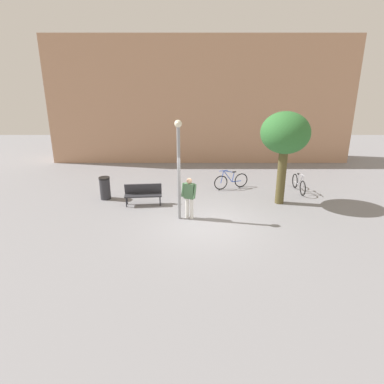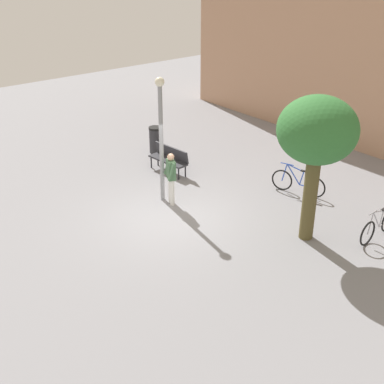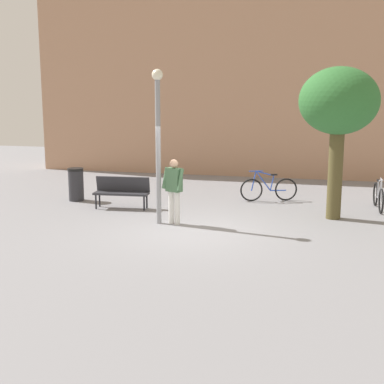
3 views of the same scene
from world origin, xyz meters
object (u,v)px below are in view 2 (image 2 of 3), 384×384
at_px(lamppost, 161,129).
at_px(bicycle_blue, 298,183).
at_px(person_by_lamppost, 171,175).
at_px(bicycle_silver, 378,226).
at_px(park_bench, 170,157).
at_px(plaza_tree, 317,133).
at_px(trash_bin, 155,140).

height_order(lamppost, bicycle_blue, lamppost).
xyz_separation_m(lamppost, person_by_lamppost, (0.40, 0.04, -1.37)).
relative_size(lamppost, bicycle_silver, 2.15).
distance_m(person_by_lamppost, bicycle_blue, 4.15).
distance_m(lamppost, park_bench, 2.84).
relative_size(park_bench, plaza_tree, 0.41).
bearing_deg(bicycle_silver, lamppost, -150.69).
xyz_separation_m(plaza_tree, trash_bin, (-7.80, 0.51, -2.52)).
bearing_deg(person_by_lamppost, plaza_tree, 22.41).
distance_m(park_bench, bicycle_blue, 4.56).
height_order(person_by_lamppost, plaza_tree, plaza_tree).
bearing_deg(plaza_tree, bicycle_silver, 49.57).
relative_size(park_bench, trash_bin, 1.60).
distance_m(park_bench, bicycle_silver, 7.43).
height_order(bicycle_blue, trash_bin, trash_bin).
height_order(park_bench, bicycle_silver, bicycle_silver).
relative_size(bicycle_silver, bicycle_blue, 1.05).
xyz_separation_m(lamppost, bicycle_blue, (2.42, 3.62, -1.95)).
distance_m(person_by_lamppost, plaza_tree, 4.77).
bearing_deg(bicycle_blue, trash_bin, -166.27).
relative_size(person_by_lamppost, bicycle_silver, 0.92).
bearing_deg(person_by_lamppost, bicycle_blue, 60.52).
distance_m(lamppost, bicycle_silver, 6.74).
distance_m(person_by_lamppost, park_bench, 2.52).
bearing_deg(person_by_lamppost, bicycle_silver, 30.79).
xyz_separation_m(bicycle_silver, bicycle_blue, (-3.21, 0.46, 0.00)).
height_order(plaza_tree, bicycle_silver, plaza_tree).
distance_m(park_bench, trash_bin, 1.95).
height_order(lamppost, plaza_tree, plaza_tree).
distance_m(bicycle_blue, trash_bin, 6.03).
distance_m(bicycle_silver, bicycle_blue, 3.24).
distance_m(bicycle_silver, trash_bin, 9.12).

